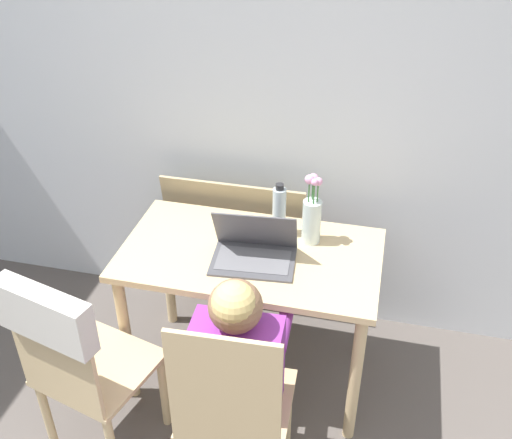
% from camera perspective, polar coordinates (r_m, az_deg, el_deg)
% --- Properties ---
extents(wall_back, '(6.40, 0.05, 2.50)m').
position_cam_1_polar(wall_back, '(2.79, 1.07, 12.43)').
color(wall_back, silver).
rests_on(wall_back, ground_plane).
extents(dining_table, '(1.11, 0.62, 0.73)m').
position_cam_1_polar(dining_table, '(2.62, -0.53, -4.98)').
color(dining_table, '#D6B784').
rests_on(dining_table, ground_plane).
extents(chair_occupied, '(0.42, 0.42, 0.95)m').
position_cam_1_polar(chair_occupied, '(2.27, -2.19, -17.69)').
color(chair_occupied, '#D6B784').
rests_on(chair_occupied, ground_plane).
extents(chair_spare, '(0.49, 0.52, 0.96)m').
position_cam_1_polar(chair_spare, '(2.35, -17.36, -11.77)').
color(chair_spare, '#D6B784').
rests_on(chair_spare, ground_plane).
extents(person_seated, '(0.35, 0.43, 1.01)m').
position_cam_1_polar(person_seated, '(2.23, -1.56, -12.67)').
color(person_seated, purple).
rests_on(person_seated, ground_plane).
extents(laptop, '(0.37, 0.27, 0.22)m').
position_cam_1_polar(laptop, '(2.49, -0.18, -2.75)').
color(laptop, '#4C4C51').
rests_on(laptop, dining_table).
extents(flower_vase, '(0.08, 0.08, 0.33)m').
position_cam_1_polar(flower_vase, '(2.56, 5.34, 0.40)').
color(flower_vase, silver).
rests_on(flower_vase, dining_table).
extents(water_bottle, '(0.06, 0.06, 0.25)m').
position_cam_1_polar(water_bottle, '(2.60, 2.22, 0.83)').
color(water_bottle, silver).
rests_on(water_bottle, dining_table).
extents(cardboard_panel, '(0.72, 0.13, 0.83)m').
position_cam_1_polar(cardboard_panel, '(3.11, -1.94, -2.73)').
color(cardboard_panel, tan).
rests_on(cardboard_panel, ground_plane).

